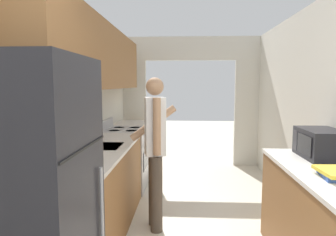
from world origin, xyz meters
TOP-DOWN VIEW (x-y plane):
  - wall_left at (-1.26, 2.19)m, footprint 0.38×7.16m
  - wall_far_with_doorway at (0.00, 4.79)m, footprint 3.04×0.06m
  - counter_left at (-1.02, 2.49)m, footprint 0.62×3.67m
  - refrigerator at (-0.98, 0.47)m, footprint 0.70×0.71m
  - range_oven at (-1.01, 3.35)m, footprint 0.66×0.74m
  - person at (-0.43, 2.09)m, footprint 0.53×0.43m
  - microwave at (1.13, 1.68)m, footprint 0.34×0.51m
  - book_stack at (0.97, 1.06)m, footprint 0.24×0.31m

SIDE VIEW (x-z plane):
  - counter_left at x=-1.02m, z-range 0.00..0.92m
  - range_oven at x=-1.01m, z-range -0.06..1.00m
  - refrigerator at x=-0.98m, z-range 0.00..1.74m
  - person at x=-0.43m, z-range 0.06..1.72m
  - book_stack at x=0.97m, z-range 0.92..0.98m
  - microwave at x=1.13m, z-range 0.92..1.18m
  - wall_far_with_doorway at x=0.00m, z-range 0.20..2.70m
  - wall_left at x=-1.26m, z-range 0.31..2.81m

